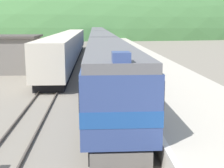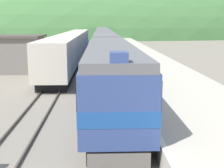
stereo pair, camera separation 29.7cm
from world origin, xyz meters
name	(u,v)px [view 1 (the left image)]	position (x,y,z in m)	size (l,w,h in m)	color
track_main	(98,47)	(0.00, 70.00, 0.08)	(1.52, 180.00, 0.16)	#4C443D
track_siding	(77,48)	(-4.57, 70.00, 0.08)	(1.52, 180.00, 0.16)	#4C443D
platform	(132,55)	(4.99, 50.00, 0.45)	(6.82, 140.00, 0.92)	#BCB5A5
distant_hills	(96,36)	(0.00, 128.95, 0.00)	(158.92, 71.52, 55.59)	#477A42
station_shed	(0,54)	(-11.42, 37.34, 2.04)	(8.78, 5.83, 4.05)	slate
express_train_lead_car	(109,73)	(0.00, 22.11, 2.23)	(3.03, 19.31, 4.43)	black
carriage_second	(101,47)	(0.00, 43.97, 2.21)	(3.02, 22.18, 4.07)	black
carriage_third	(98,38)	(0.00, 67.03, 2.21)	(3.02, 22.18, 4.07)	black
carriage_fourth	(97,34)	(0.00, 90.09, 2.21)	(3.02, 22.18, 4.07)	black
siding_train	(69,46)	(-4.57, 47.64, 2.03)	(2.90, 44.68, 3.94)	black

